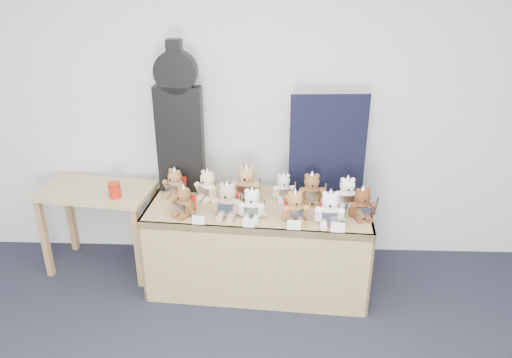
{
  "coord_description": "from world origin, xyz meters",
  "views": [
    {
      "loc": [
        0.26,
        -1.51,
        2.53
      ],
      "look_at": [
        0.13,
        1.86,
        1.0
      ],
      "focal_mm": 35.0,
      "sensor_mm": 36.0,
      "label": 1
    }
  ],
  "objects_px": {
    "teddy_front_far_left": "(184,202)",
    "teddy_front_end": "(362,204)",
    "display_table": "(258,227)",
    "teddy_front_left": "(227,201)",
    "teddy_front_right": "(295,208)",
    "teddy_back_centre_right": "(283,187)",
    "teddy_back_left": "(207,186)",
    "teddy_back_centre_left": "(246,184)",
    "teddy_back_far_left": "(175,184)",
    "teddy_front_centre": "(252,205)",
    "teddy_back_end": "(347,193)",
    "red_cup": "(115,190)",
    "teddy_back_right": "(312,189)",
    "teddy_front_far_right": "(330,210)",
    "guitar_case": "(179,121)",
    "side_table": "(98,202)"
  },
  "relations": [
    {
      "from": "side_table",
      "to": "teddy_back_far_left",
      "type": "distance_m",
      "value": 0.69
    },
    {
      "from": "side_table",
      "to": "teddy_back_right",
      "type": "xyz_separation_m",
      "value": [
        1.76,
        -0.12,
        0.21
      ]
    },
    {
      "from": "teddy_back_centre_left",
      "to": "teddy_back_right",
      "type": "height_order",
      "value": "teddy_back_centre_left"
    },
    {
      "from": "teddy_front_right",
      "to": "teddy_front_end",
      "type": "relative_size",
      "value": 1.0
    },
    {
      "from": "side_table",
      "to": "teddy_front_end",
      "type": "xyz_separation_m",
      "value": [
        2.12,
        -0.35,
        0.21
      ]
    },
    {
      "from": "red_cup",
      "to": "teddy_front_centre",
      "type": "bearing_deg",
      "value": -12.16
    },
    {
      "from": "teddy_front_far_right",
      "to": "teddy_front_centre",
      "type": "bearing_deg",
      "value": 177.92
    },
    {
      "from": "teddy_front_centre",
      "to": "teddy_back_right",
      "type": "relative_size",
      "value": 0.95
    },
    {
      "from": "display_table",
      "to": "teddy_back_end",
      "type": "height_order",
      "value": "teddy_back_end"
    },
    {
      "from": "side_table",
      "to": "teddy_back_centre_right",
      "type": "height_order",
      "value": "teddy_back_centre_right"
    },
    {
      "from": "teddy_front_far_right",
      "to": "teddy_back_end",
      "type": "bearing_deg",
      "value": 65.99
    },
    {
      "from": "display_table",
      "to": "teddy_back_right",
      "type": "xyz_separation_m",
      "value": [
        0.42,
        0.14,
        0.27
      ]
    },
    {
      "from": "teddy_front_left",
      "to": "teddy_front_far_right",
      "type": "relative_size",
      "value": 1.03
    },
    {
      "from": "teddy_front_far_left",
      "to": "teddy_back_centre_right",
      "type": "relative_size",
      "value": 1.08
    },
    {
      "from": "guitar_case",
      "to": "teddy_front_left",
      "type": "relative_size",
      "value": 4.02
    },
    {
      "from": "teddy_back_centre_left",
      "to": "teddy_back_centre_right",
      "type": "bearing_deg",
      "value": 7.69
    },
    {
      "from": "display_table",
      "to": "teddy_front_end",
      "type": "relative_size",
      "value": 6.51
    },
    {
      "from": "teddy_front_centre",
      "to": "teddy_back_right",
      "type": "xyz_separation_m",
      "value": [
        0.46,
        0.27,
        0.01
      ]
    },
    {
      "from": "teddy_front_centre",
      "to": "teddy_front_right",
      "type": "relative_size",
      "value": 0.98
    },
    {
      "from": "guitar_case",
      "to": "teddy_back_centre_left",
      "type": "distance_m",
      "value": 0.73
    },
    {
      "from": "red_cup",
      "to": "teddy_back_right",
      "type": "xyz_separation_m",
      "value": [
        1.56,
        0.03,
        0.02
      ]
    },
    {
      "from": "teddy_front_centre",
      "to": "teddy_front_far_left",
      "type": "bearing_deg",
      "value": -179.4
    },
    {
      "from": "teddy_front_far_left",
      "to": "teddy_front_end",
      "type": "distance_m",
      "value": 1.33
    },
    {
      "from": "teddy_back_left",
      "to": "teddy_back_centre_left",
      "type": "distance_m",
      "value": 0.31
    },
    {
      "from": "teddy_back_centre_left",
      "to": "display_table",
      "type": "bearing_deg",
      "value": -56.24
    },
    {
      "from": "teddy_front_end",
      "to": "teddy_back_end",
      "type": "xyz_separation_m",
      "value": [
        -0.09,
        0.18,
        0.0
      ]
    },
    {
      "from": "teddy_front_centre",
      "to": "teddy_back_centre_left",
      "type": "distance_m",
      "value": 0.34
    },
    {
      "from": "teddy_front_right",
      "to": "teddy_back_end",
      "type": "height_order",
      "value": "teddy_back_end"
    },
    {
      "from": "teddy_front_centre",
      "to": "teddy_front_far_right",
      "type": "distance_m",
      "value": 0.57
    },
    {
      "from": "teddy_front_far_left",
      "to": "side_table",
      "type": "bearing_deg",
      "value": -175.43
    },
    {
      "from": "side_table",
      "to": "teddy_front_end",
      "type": "height_order",
      "value": "teddy_front_end"
    },
    {
      "from": "teddy_back_left",
      "to": "teddy_back_centre_left",
      "type": "height_order",
      "value": "teddy_back_centre_left"
    },
    {
      "from": "teddy_front_far_right",
      "to": "display_table",
      "type": "bearing_deg",
      "value": 164.42
    },
    {
      "from": "side_table",
      "to": "teddy_front_left",
      "type": "relative_size",
      "value": 3.17
    },
    {
      "from": "teddy_front_right",
      "to": "teddy_back_far_left",
      "type": "xyz_separation_m",
      "value": [
        -0.96,
        0.39,
        -0.0
      ]
    },
    {
      "from": "teddy_back_right",
      "to": "display_table",
      "type": "bearing_deg",
      "value": -163.95
    },
    {
      "from": "red_cup",
      "to": "teddy_back_right",
      "type": "distance_m",
      "value": 1.56
    },
    {
      "from": "teddy_front_right",
      "to": "teddy_front_far_right",
      "type": "xyz_separation_m",
      "value": [
        0.25,
        -0.04,
        0.01
      ]
    },
    {
      "from": "guitar_case",
      "to": "teddy_front_far_left",
      "type": "bearing_deg",
      "value": -76.01
    },
    {
      "from": "teddy_front_right",
      "to": "teddy_back_centre_right",
      "type": "bearing_deg",
      "value": 92.53
    },
    {
      "from": "red_cup",
      "to": "teddy_front_far_right",
      "type": "distance_m",
      "value": 1.69
    },
    {
      "from": "teddy_front_right",
      "to": "teddy_back_end",
      "type": "xyz_separation_m",
      "value": [
        0.41,
        0.25,
        0.0
      ]
    },
    {
      "from": "side_table",
      "to": "teddy_back_left",
      "type": "relative_size",
      "value": 3.5
    },
    {
      "from": "display_table",
      "to": "teddy_front_left",
      "type": "xyz_separation_m",
      "value": [
        -0.22,
        -0.1,
        0.28
      ]
    },
    {
      "from": "teddy_front_end",
      "to": "teddy_front_far_right",
      "type": "bearing_deg",
      "value": -164.93
    },
    {
      "from": "teddy_back_far_left",
      "to": "teddy_front_centre",
      "type": "bearing_deg",
      "value": -2.71
    },
    {
      "from": "display_table",
      "to": "teddy_back_left",
      "type": "height_order",
      "value": "teddy_back_left"
    },
    {
      "from": "guitar_case",
      "to": "teddy_back_centre_right",
      "type": "distance_m",
      "value": 0.98
    },
    {
      "from": "display_table",
      "to": "teddy_front_far_right",
      "type": "relative_size",
      "value": 6.04
    },
    {
      "from": "teddy_back_centre_left",
      "to": "teddy_back_centre_right",
      "type": "xyz_separation_m",
      "value": [
        0.3,
        -0.0,
        -0.03
      ]
    }
  ]
}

